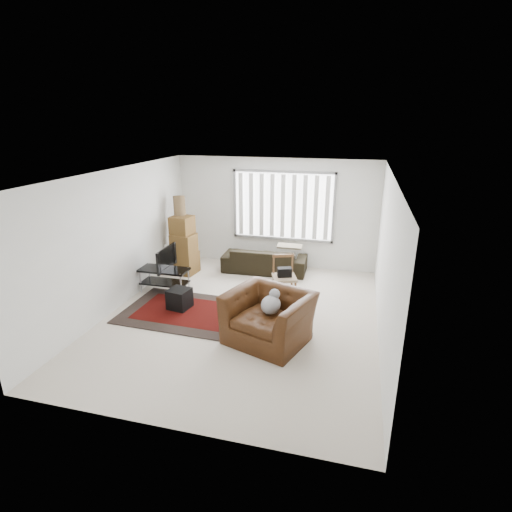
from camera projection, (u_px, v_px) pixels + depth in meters
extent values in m
plane|color=beige|center=(242.00, 317.00, 7.60)|extent=(6.00, 6.00, 0.00)
cube|color=white|center=(240.00, 174.00, 6.72)|extent=(5.00, 6.00, 0.02)
cube|color=white|center=(275.00, 213.00, 9.90)|extent=(5.00, 0.02, 2.70)
cube|color=white|center=(163.00, 331.00, 4.42)|extent=(5.00, 0.02, 2.70)
cube|color=white|center=(118.00, 240.00, 7.76)|extent=(0.02, 6.00, 2.70)
cube|color=white|center=(386.00, 262.00, 6.57)|extent=(0.02, 6.00, 2.70)
cube|color=white|center=(283.00, 206.00, 9.77)|extent=(2.40, 0.01, 1.60)
cube|color=gray|center=(283.00, 206.00, 9.75)|extent=(2.52, 0.06, 1.72)
cube|color=white|center=(283.00, 206.00, 9.72)|extent=(2.40, 0.02, 1.55)
cube|color=black|center=(189.00, 312.00, 7.77)|extent=(2.57, 1.76, 0.02)
cube|color=#3F0805|center=(189.00, 311.00, 7.77)|extent=(2.03, 1.22, 0.00)
cube|color=black|center=(164.00, 270.00, 8.56)|extent=(1.05, 0.47, 0.04)
cube|color=black|center=(165.00, 282.00, 8.66)|extent=(1.01, 0.44, 0.03)
cylinder|color=#B2B2B7|center=(140.00, 281.00, 8.57)|extent=(0.03, 0.03, 0.53)
cylinder|color=#B2B2B7|center=(181.00, 286.00, 8.35)|extent=(0.03, 0.03, 0.53)
cylinder|color=#B2B2B7|center=(150.00, 275.00, 8.94)|extent=(0.03, 0.03, 0.53)
cylinder|color=#B2B2B7|center=(189.00, 279.00, 8.71)|extent=(0.03, 0.03, 0.53)
imported|color=black|center=(163.00, 258.00, 8.48)|extent=(0.11, 0.85, 0.49)
cube|color=black|center=(179.00, 299.00, 7.86)|extent=(0.45, 0.45, 0.39)
cube|color=brown|center=(185.00, 262.00, 9.71)|extent=(0.64, 0.59, 0.52)
cube|color=brown|center=(184.00, 244.00, 9.51)|extent=(0.58, 0.53, 0.47)
cube|color=brown|center=(182.00, 225.00, 9.42)|extent=(0.53, 0.53, 0.42)
cube|color=silver|center=(176.00, 260.00, 9.59)|extent=(0.58, 0.26, 0.72)
cylinder|color=brown|center=(181.00, 235.00, 9.54)|extent=(0.60, 0.80, 1.87)
imported|color=black|center=(265.00, 256.00, 9.75)|extent=(2.06, 0.95, 0.78)
cube|color=#89745A|center=(284.00, 278.00, 8.31)|extent=(0.61, 0.61, 0.05)
cylinder|color=brown|center=(276.00, 292.00, 8.18)|extent=(0.04, 0.04, 0.44)
cylinder|color=brown|center=(295.00, 291.00, 8.21)|extent=(0.04, 0.04, 0.44)
cylinder|color=brown|center=(273.00, 284.00, 8.55)|extent=(0.04, 0.04, 0.44)
cylinder|color=brown|center=(292.00, 283.00, 8.59)|extent=(0.04, 0.04, 0.44)
cube|color=brown|center=(283.00, 256.00, 8.37)|extent=(0.44, 0.19, 0.06)
cube|color=brown|center=(274.00, 264.00, 8.42)|extent=(0.05, 0.05, 0.44)
cube|color=brown|center=(292.00, 264.00, 8.45)|extent=(0.05, 0.05, 0.44)
cube|color=black|center=(284.00, 272.00, 8.27)|extent=(0.33, 0.26, 0.19)
imported|color=#3D1F0C|center=(269.00, 314.00, 6.66)|extent=(1.62, 1.52, 0.98)
ellipsoid|color=#59595B|center=(269.00, 306.00, 6.61)|extent=(0.37, 0.42, 0.24)
sphere|color=#59595B|center=(275.00, 294.00, 6.71)|extent=(0.18, 0.18, 0.18)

